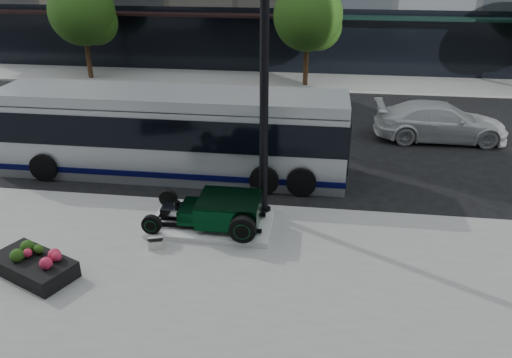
# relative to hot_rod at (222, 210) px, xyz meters

# --- Properties ---
(ground) EXTENTS (120.00, 120.00, 0.00)m
(ground) POSITION_rel_hot_rod_xyz_m (0.58, 3.56, -0.70)
(ground) COLOR black
(ground) RESTS_ON ground
(sidewalk_far) EXTENTS (70.00, 4.00, 0.12)m
(sidewalk_far) POSITION_rel_hot_rod_xyz_m (0.58, 17.56, -0.64)
(sidewalk_far) COLOR gray
(sidewalk_far) RESTS_ON ground
(street_trees) EXTENTS (29.80, 3.80, 5.70)m
(street_trees) POSITION_rel_hot_rod_xyz_m (1.72, 16.64, 3.07)
(street_trees) COLOR black
(street_trees) RESTS_ON sidewalk_far
(display_plinth) EXTENTS (3.40, 1.80, 0.15)m
(display_plinth) POSITION_rel_hot_rod_xyz_m (-0.33, -0.00, -0.50)
(display_plinth) COLOR silver
(display_plinth) RESTS_ON sidewalk_near
(hot_rod) EXTENTS (3.22, 2.00, 0.81)m
(hot_rod) POSITION_rel_hot_rod_xyz_m (0.00, 0.00, 0.00)
(hot_rod) COLOR black
(hot_rod) RESTS_ON display_plinth
(info_plaque) EXTENTS (0.47, 0.41, 0.31)m
(info_plaque) POSITION_rel_hot_rod_xyz_m (-1.56, -1.19, -0.45)
(info_plaque) COLOR silver
(info_plaque) RESTS_ON sidewalk_near
(lamppost) EXTENTS (0.44, 0.44, 8.06)m
(lamppost) POSITION_rel_hot_rod_xyz_m (1.04, 0.97, 3.15)
(lamppost) COLOR black
(lamppost) RESTS_ON sidewalk_near
(flower_planter) EXTENTS (2.34, 1.80, 0.68)m
(flower_planter) POSITION_rel_hot_rod_xyz_m (-4.09, -2.75, -0.33)
(flower_planter) COLOR black
(flower_planter) RESTS_ON sidewalk_near
(transit_bus) EXTENTS (12.12, 2.88, 2.92)m
(transit_bus) POSITION_rel_hot_rod_xyz_m (-2.51, 3.88, 0.79)
(transit_bus) COLOR #A6AAAF
(transit_bus) RESTS_ON ground
(white_sedan) EXTENTS (5.40, 2.31, 1.55)m
(white_sedan) POSITION_rel_hot_rod_xyz_m (7.50, 8.59, 0.08)
(white_sedan) COLOR silver
(white_sedan) RESTS_ON ground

